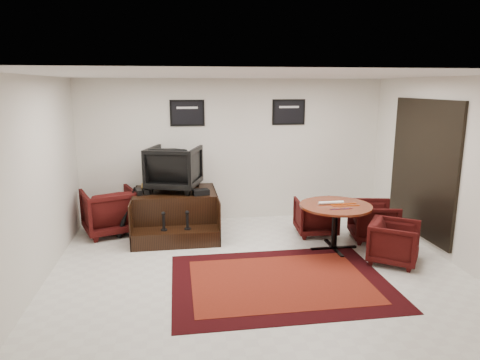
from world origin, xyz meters
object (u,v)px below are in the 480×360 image
Objects in this scene: armchair_side at (109,209)px; table_chair_window at (374,219)px; table_chair_corner at (394,240)px; meeting_table at (335,210)px; shine_podium at (176,214)px; shine_chair at (174,166)px; table_chair_back at (316,215)px.

armchair_side reaches higher than table_chair_window.
armchair_side is 1.28× the size of table_chair_corner.
meeting_table is 0.95m from table_chair_window.
meeting_table reaches higher than table_chair_window.
shine_podium is 1.32× the size of meeting_table.
table_chair_window is at bearing 21.02° from meeting_table.
table_chair_corner is (4.49, -2.03, -0.10)m from armchair_side.
shine_chair is 0.78× the size of meeting_table.
table_chair_back is (2.53, -0.47, 0.01)m from shine_podium.
shine_chair is 1.20× the size of table_chair_window.
meeting_table is 1.63× the size of table_chair_corner.
shine_chair is (0.00, 0.15, 0.87)m from shine_podium.
table_chair_back is at bearing 150.22° from armchair_side.
meeting_table is 0.82m from table_chair_back.
meeting_table reaches higher than table_chair_back.
table_chair_window is 1.00m from table_chair_corner.
shine_podium is 2.57m from table_chair_back.
meeting_table is at bearing 169.31° from shine_chair.
table_chair_window is at bearing 146.76° from armchair_side.
table_chair_back is at bearing -10.50° from shine_podium.
shine_podium is 2.13× the size of table_chair_back.
shine_podium is 2.03× the size of table_chair_window.
table_chair_corner is (3.30, -2.04, -0.87)m from shine_chair.
shine_chair reaches higher than shine_podium.
armchair_side reaches higher than meeting_table.
table_chair_window is at bearing -179.79° from shine_chair.
armchair_side reaches higher than table_chair_corner.
armchair_side reaches higher than shine_podium.
table_chair_back is (-0.07, 0.76, -0.31)m from meeting_table.
shine_chair is 1.00× the size of armchair_side.
armchair_side is at bearing 100.16° from table_chair_corner.
table_chair_back is (3.72, -0.61, -0.10)m from armchair_side.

